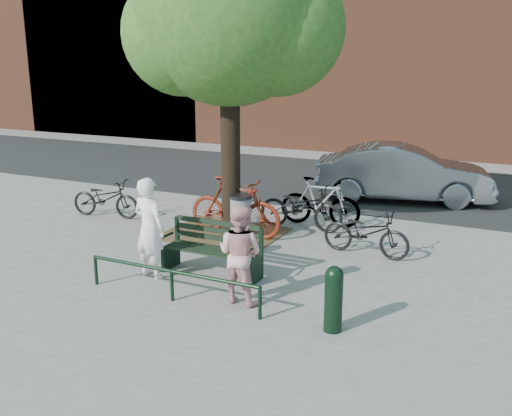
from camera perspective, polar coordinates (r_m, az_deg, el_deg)
The scene contains 16 objects.
ground at distance 9.96m, azimuth -4.45°, elevation -6.70°, with size 90.00×90.00×0.00m, color gray.
dirt_pit at distance 12.23m, azimuth -3.30°, elevation -2.56°, with size 2.40×2.00×0.02m, color brown.
road at distance 17.52m, azimuth 9.72°, elevation 2.48°, with size 40.00×7.00×0.01m, color black.
park_bench at distance 9.86m, azimuth -4.27°, elevation -3.96°, with size 1.74×0.54×0.97m.
guard_railing at distance 8.87m, azimuth -8.44°, elevation -6.74°, with size 3.06×0.06×0.51m.
street_tree at distance 11.60m, azimuth -2.47°, elevation 18.58°, with size 4.20×3.80×6.50m.
person_left at distance 9.76m, azimuth -10.62°, elevation -1.98°, with size 0.63×0.41×1.73m, color white.
person_right at distance 8.65m, azimuth -1.60°, elevation -4.59°, with size 0.75×0.58×1.53m, color #D59392.
bollard at distance 7.87m, azimuth 7.77°, elevation -8.77°, with size 0.25×0.25×0.94m.
litter_bin at distance 11.69m, azimuth -1.55°, elevation -0.94°, with size 0.47×0.47×0.95m.
bicycle_a at distance 13.89m, azimuth -14.81°, elevation 0.94°, with size 0.60×1.72×0.90m, color black.
bicycle_b at distance 11.93m, azimuth -2.14°, elevation 0.11°, with size 0.59×2.10×1.26m, color #5C1A0D.
bicycle_c at distance 12.46m, azimuth 4.52°, elevation 0.08°, with size 0.66×1.90×1.00m, color black.
bicycle_d at distance 12.77m, azimuth 6.44°, elevation 0.61°, with size 0.51×1.82×1.10m, color gray.
bicycle_e at distance 10.98m, azimuth 10.95°, elevation -2.42°, with size 0.59×1.70×0.89m, color black.
parked_car at distance 15.43m, azimuth 14.49°, elevation 3.38°, with size 1.57×4.50×1.48m, color slate.
Camera 1 is at (4.74, -7.98, 3.59)m, focal length 40.00 mm.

